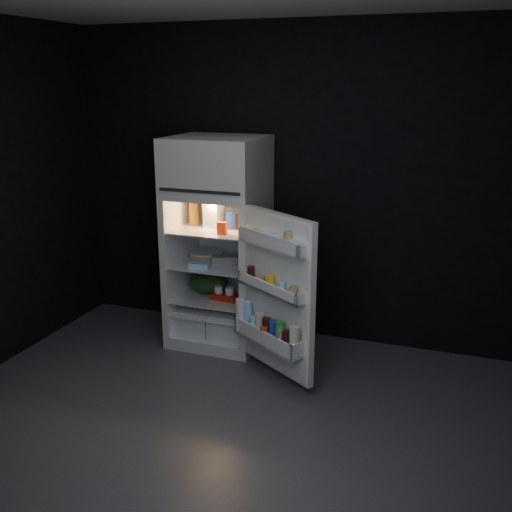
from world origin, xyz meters
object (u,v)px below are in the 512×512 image
at_px(fridge_door, 275,298).
at_px(egg_carton, 230,260).
at_px(yogurt_tray, 225,297).
at_px(refrigerator, 219,235).
at_px(milk_jug, 214,213).

bearing_deg(fridge_door, egg_carton, 137.08).
xyz_separation_m(fridge_door, egg_carton, (-0.57, 0.53, 0.08)).
xyz_separation_m(fridge_door, yogurt_tray, (-0.59, 0.46, -0.23)).
bearing_deg(refrigerator, fridge_door, -40.15).
distance_m(egg_carton, yogurt_tray, 0.32).
bearing_deg(egg_carton, yogurt_tray, -129.94).
distance_m(fridge_door, milk_jug, 1.03).
bearing_deg(milk_jug, fridge_door, -33.16).
bearing_deg(yogurt_tray, egg_carton, 74.39).
bearing_deg(yogurt_tray, refrigerator, 132.93).
height_order(fridge_door, egg_carton, fridge_door).
xyz_separation_m(refrigerator, milk_jug, (-0.03, -0.03, 0.19)).
height_order(refrigerator, yogurt_tray, refrigerator).
xyz_separation_m(refrigerator, yogurt_tray, (0.10, -0.12, -0.50)).
bearing_deg(yogurt_tray, milk_jug, 149.30).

